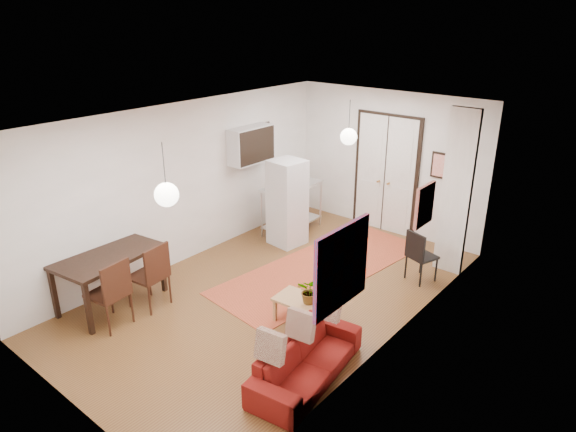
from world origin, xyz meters
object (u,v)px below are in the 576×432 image
Objects in this scene: fridge at (287,203)px; black_side_chair at (425,250)px; dining_chair_near at (153,267)px; dining_chair_far at (113,284)px; sofa at (307,360)px; kitchen_counter at (292,201)px; coffee_table at (304,304)px; dining_table at (108,260)px.

fridge is 2.78m from black_side_chair.
dining_chair_near is at bearing 69.00° from black_side_chair.
dining_chair_far is at bearing 74.12° from black_side_chair.
sofa is 1.98× the size of black_side_chair.
kitchen_counter is 3.60m from dining_chair_near.
kitchen_counter is 1.26× the size of dining_chair_near.
dining_chair_near is (-2.19, -1.02, 0.28)m from coffee_table.
kitchen_counter is 0.81× the size of dining_table.
fridge reaches higher than kitchen_counter.
black_side_chair reaches higher than coffee_table.
kitchen_counter is 1.26× the size of dining_chair_far.
coffee_table is 2.92m from fridge.
coffee_table is 0.54× the size of fridge.
dining_chair_far is (-0.17, -3.77, -0.23)m from fridge.
dining_table is at bearing -54.03° from dining_chair_near.
dining_chair_far reaches higher than coffee_table.
dining_chair_near is at bearing 43.30° from dining_table.
dining_chair_far is at bearing -89.62° from kitchen_counter.
dining_chair_far is (0.14, -4.29, -0.05)m from kitchen_counter.
coffee_table is at bearing 92.68° from black_side_chair.
sofa is at bearing 109.94° from black_side_chair.
kitchen_counter is at bearing 126.73° from fridge.
coffee_table is 0.55× the size of dining_table.
coffee_table is at bearing -49.31° from kitchen_counter.
fridge reaches higher than dining_chair_far.
dining_chair_near is at bearing 83.71° from sofa.
sofa is at bearing -50.82° from coffee_table.
fridge is (-2.02, 2.05, 0.51)m from coffee_table.
fridge is at bearing 170.15° from dining_chair_far.
dining_chair_far is 5.06m from black_side_chair.
black_side_chair reaches higher than dining_table.
sofa is at bearing -40.72° from fridge.
coffee_table is at bearing 107.70° from dining_chair_near.
kitchen_counter is (-2.33, 2.57, 0.34)m from coffee_table.
dining_table is 1.56× the size of dining_chair_near.
kitchen_counter is 0.63m from fridge.
fridge is at bearing 26.92° from black_side_chair.
coffee_table is 3.49m from kitchen_counter.
kitchen_counter reaches higher than black_side_chair.
kitchen_counter is 4.07m from dining_table.
dining_table is 0.69m from dining_chair_near.
black_side_chair is at bearing 137.61° from dining_chair_far.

